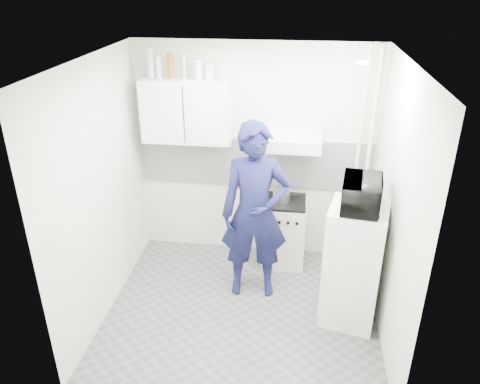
# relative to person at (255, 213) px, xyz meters

# --- Properties ---
(floor) EXTENTS (2.80, 2.80, 0.00)m
(floor) POSITION_rel_person_xyz_m (-0.09, -0.38, -0.98)
(floor) COLOR #606060
(floor) RESTS_ON ground
(ceiling) EXTENTS (2.80, 2.80, 0.00)m
(ceiling) POSITION_rel_person_xyz_m (-0.09, -0.38, 1.62)
(ceiling) COLOR white
(ceiling) RESTS_ON wall_back
(wall_back) EXTENTS (2.80, 0.00, 2.80)m
(wall_back) POSITION_rel_person_xyz_m (-0.09, 0.87, 0.32)
(wall_back) COLOR silver
(wall_back) RESTS_ON floor
(wall_left) EXTENTS (0.00, 2.60, 2.60)m
(wall_left) POSITION_rel_person_xyz_m (-1.49, -0.38, 0.32)
(wall_left) COLOR silver
(wall_left) RESTS_ON floor
(wall_right) EXTENTS (0.00, 2.60, 2.60)m
(wall_right) POSITION_rel_person_xyz_m (1.31, -0.38, 0.32)
(wall_right) COLOR silver
(wall_right) RESTS_ON floor
(person) EXTENTS (0.76, 0.54, 1.96)m
(person) POSITION_rel_person_xyz_m (0.00, 0.00, 0.00)
(person) COLOR #121439
(person) RESTS_ON floor
(stove) EXTENTS (0.50, 0.50, 0.80)m
(stove) POSITION_rel_person_xyz_m (0.30, 0.62, -0.58)
(stove) COLOR silver
(stove) RESTS_ON floor
(fridge) EXTENTS (0.63, 0.63, 1.28)m
(fridge) POSITION_rel_person_xyz_m (1.01, -0.34, -0.34)
(fridge) COLOR white
(fridge) RESTS_ON floor
(stove_top) EXTENTS (0.48, 0.48, 0.03)m
(stove_top) POSITION_rel_person_xyz_m (0.30, 0.62, -0.16)
(stove_top) COLOR black
(stove_top) RESTS_ON stove
(saucepan) EXTENTS (0.20, 0.20, 0.11)m
(saucepan) POSITION_rel_person_xyz_m (0.25, 0.62, -0.09)
(saucepan) COLOR silver
(saucepan) RESTS_ON stove_top
(microwave) EXTENTS (0.55, 0.41, 0.28)m
(microwave) POSITION_rel_person_xyz_m (1.01, -0.34, 0.45)
(microwave) COLOR black
(microwave) RESTS_ON fridge
(bottle_a) EXTENTS (0.08, 0.08, 0.32)m
(bottle_a) POSITION_rel_person_xyz_m (-1.22, 0.70, 1.38)
(bottle_a) COLOR #B2B7BC
(bottle_a) RESTS_ON upper_cabinet
(bottle_b) EXTENTS (0.06, 0.06, 0.24)m
(bottle_b) POSITION_rel_person_xyz_m (-1.14, 0.70, 1.34)
(bottle_b) COLOR #B2B7BC
(bottle_b) RESTS_ON upper_cabinet
(bottle_c) EXTENTS (0.07, 0.07, 0.27)m
(bottle_c) POSITION_rel_person_xyz_m (-1.00, 0.70, 1.36)
(bottle_c) COLOR brown
(bottle_c) RESTS_ON upper_cabinet
(bottle_d) EXTENTS (0.06, 0.06, 0.26)m
(bottle_d) POSITION_rel_person_xyz_m (-0.86, 0.70, 1.35)
(bottle_d) COLOR silver
(bottle_d) RESTS_ON upper_cabinet
(canister_a) EXTENTS (0.09, 0.09, 0.22)m
(canister_a) POSITION_rel_person_xyz_m (-0.70, 0.70, 1.33)
(canister_a) COLOR #B2B7BC
(canister_a) RESTS_ON upper_cabinet
(canister_b) EXTENTS (0.09, 0.09, 0.17)m
(canister_b) POSITION_rel_person_xyz_m (-0.58, 0.70, 1.31)
(canister_b) COLOR #B2B7BC
(canister_b) RESTS_ON upper_cabinet
(upper_cabinet) EXTENTS (1.00, 0.35, 0.70)m
(upper_cabinet) POSITION_rel_person_xyz_m (-0.84, 0.70, 0.87)
(upper_cabinet) COLOR white
(upper_cabinet) RESTS_ON wall_back
(range_hood) EXTENTS (0.60, 0.50, 0.14)m
(range_hood) POSITION_rel_person_xyz_m (0.36, 0.62, 0.59)
(range_hood) COLOR silver
(range_hood) RESTS_ON wall_back
(backsplash) EXTENTS (2.74, 0.03, 0.60)m
(backsplash) POSITION_rel_person_xyz_m (-0.09, 0.86, 0.22)
(backsplash) COLOR white
(backsplash) RESTS_ON wall_back
(pipe_a) EXTENTS (0.05, 0.05, 2.60)m
(pipe_a) POSITION_rel_person_xyz_m (1.21, 0.79, 0.32)
(pipe_a) COLOR silver
(pipe_a) RESTS_ON floor
(pipe_b) EXTENTS (0.04, 0.04, 2.60)m
(pipe_b) POSITION_rel_person_xyz_m (1.09, 0.79, 0.32)
(pipe_b) COLOR silver
(pipe_b) RESTS_ON floor
(ceiling_spot_fixture) EXTENTS (0.10, 0.10, 0.02)m
(ceiling_spot_fixture) POSITION_rel_person_xyz_m (0.91, -0.18, 1.59)
(ceiling_spot_fixture) COLOR white
(ceiling_spot_fixture) RESTS_ON ceiling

